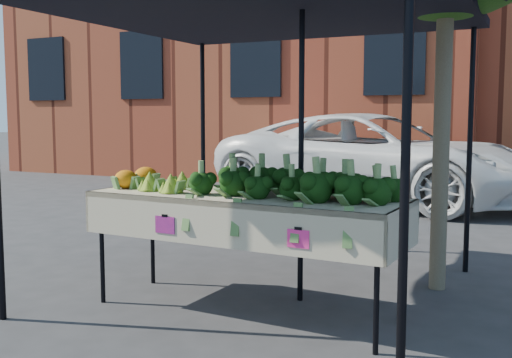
% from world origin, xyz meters
% --- Properties ---
extents(ground, '(90.00, 90.00, 0.00)m').
position_xyz_m(ground, '(0.00, 0.00, 0.00)').
color(ground, '#2D2D30').
extents(table, '(2.44, 0.92, 0.90)m').
position_xyz_m(table, '(0.21, 0.04, 0.45)').
color(table, '#C2B79A').
rests_on(table, ground).
extents(canopy, '(3.16, 3.16, 2.74)m').
position_xyz_m(canopy, '(0.13, 0.59, 1.37)').
color(canopy, black).
rests_on(canopy, ground).
extents(broccoli_heap, '(1.60, 0.57, 0.26)m').
position_xyz_m(broccoli_heap, '(0.60, 0.07, 1.03)').
color(broccoli_heap, black).
rests_on(broccoli_heap, table).
extents(romanesco_cluster, '(0.43, 0.47, 0.20)m').
position_xyz_m(romanesco_cluster, '(-0.46, 0.03, 1.00)').
color(romanesco_cluster, '#91AA31').
rests_on(romanesco_cluster, table).
extents(cauliflower_pair, '(0.23, 0.43, 0.18)m').
position_xyz_m(cauliflower_pair, '(-0.83, 0.11, 0.99)').
color(cauliflower_pair, orange).
rests_on(cauliflower_pair, table).
extents(vehicle, '(1.97, 2.79, 5.54)m').
position_xyz_m(vehicle, '(-0.44, 6.32, 2.77)').
color(vehicle, white).
rests_on(vehicle, ground).
extents(street_tree, '(2.03, 2.03, 4.00)m').
position_xyz_m(street_tree, '(1.42, 1.33, 2.00)').
color(street_tree, '#1E4C14').
rests_on(street_tree, ground).
extents(building_left, '(12.00, 8.00, 9.00)m').
position_xyz_m(building_left, '(-5.00, 12.00, 4.50)').
color(building_left, maroon).
rests_on(building_left, ground).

